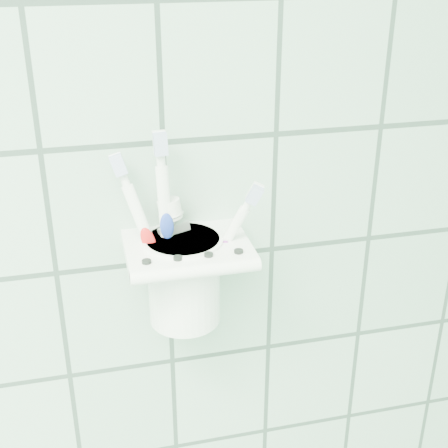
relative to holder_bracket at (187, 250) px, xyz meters
name	(u,v)px	position (x,y,z in m)	size (l,w,h in m)	color
holder_bracket	(187,250)	(0.00, 0.00, 0.00)	(0.14, 0.11, 0.04)	white
cup	(184,276)	(0.00, 0.00, -0.04)	(0.09, 0.09, 0.11)	white
toothbrush_pink	(177,241)	(-0.01, -0.01, 0.02)	(0.06, 0.05, 0.20)	white
toothbrush_blue	(169,228)	(-0.02, 0.01, 0.02)	(0.02, 0.02, 0.22)	white
toothbrush_orange	(186,236)	(0.00, 0.02, 0.01)	(0.07, 0.05, 0.18)	white
toothpaste_tube	(188,246)	(0.00, 0.02, -0.01)	(0.05, 0.04, 0.14)	silver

